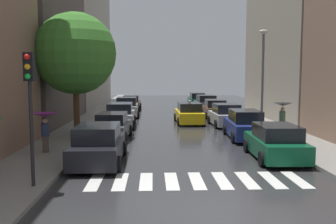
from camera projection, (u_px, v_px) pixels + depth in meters
The scene contains 23 objects.
ground_plane at pixel (170, 117), 33.78m from camera, with size 28.00×72.00×0.04m, color #2B2B2E.
sidewalk_left at pixel (98, 116), 33.50m from camera, with size 3.00×72.00×0.15m, color gray.
sidewalk_right at pixel (240, 115), 34.04m from camera, with size 3.00×72.00×0.15m, color gray.
crosswalk_stripes at pixel (197, 181), 13.08m from camera, with size 7.65×2.20×0.01m.
building_left_mid at pixel (27, 23), 27.71m from camera, with size 6.00×12.53×15.41m, color #564C47.
building_left_far at pixel (76, 38), 45.36m from camera, with size 6.00×21.20×16.58m, color #9E9384.
parked_car_left_nearest at pixel (98, 145), 15.60m from camera, with size 2.16×4.73×1.67m.
parked_car_left_second at pixel (113, 127), 21.63m from camera, with size 2.13×4.25×1.56m.
parked_car_left_third at pixel (120, 116), 26.80m from camera, with size 2.20×4.66×1.75m.
parked_car_left_fourth at pixel (127, 108), 33.21m from camera, with size 2.22×4.12×1.80m.
parked_car_left_fifth at pixel (131, 103), 39.86m from camera, with size 2.04×4.50×1.61m.
parked_car_right_nearest at pixel (275, 143), 16.42m from camera, with size 2.23×4.42×1.57m.
parked_car_right_second at pixel (245, 125), 21.72m from camera, with size 2.16×4.70×1.72m.
parked_car_right_third at pixel (226, 116), 27.17m from camera, with size 2.22×4.18×1.66m.
parked_car_right_fourth at pixel (215, 109), 32.87m from camera, with size 2.14×4.40×1.60m.
parked_car_right_fifth at pixel (206, 104), 38.20m from camera, with size 2.30×4.21×1.72m.
parked_car_right_sixth at pixel (197, 100), 44.93m from camera, with size 2.07×4.50×1.63m.
taxi_midroad at pixel (189, 114), 28.76m from camera, with size 2.15×4.67×1.81m.
pedestrian_foreground at pixel (45, 122), 17.14m from camera, with size 1.15×1.15×1.85m.
pedestrian_by_kerb at pixel (283, 111), 22.44m from camera, with size 1.11×1.11×1.92m.
street_tree_left at pixel (75, 54), 21.77m from camera, with size 4.84×4.84×7.30m.
traffic_light_left_corner at pixel (30, 89), 11.66m from camera, with size 0.30×0.42×4.30m.
lamp_post_right at pixel (263, 72), 23.75m from camera, with size 0.60×0.28×6.50m.
Camera 1 is at (-1.56, -9.54, 3.73)m, focal length 39.40 mm.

